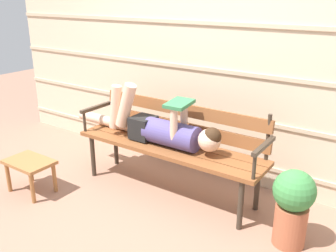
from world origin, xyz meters
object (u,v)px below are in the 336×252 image
(potted_plant, at_px, (293,204))
(reclining_person, at_px, (159,127))
(park_bench, at_px, (172,139))
(footstool, at_px, (30,166))

(potted_plant, bearing_deg, reclining_person, 174.21)
(reclining_person, height_order, potted_plant, reclining_person)
(reclining_person, bearing_deg, potted_plant, -5.79)
(park_bench, relative_size, footstool, 4.07)
(park_bench, distance_m, potted_plant, 1.18)
(park_bench, distance_m, reclining_person, 0.16)
(park_bench, height_order, footstool, park_bench)
(footstool, distance_m, potted_plant, 2.25)
(reclining_person, bearing_deg, park_bench, 33.71)
(reclining_person, distance_m, potted_plant, 1.29)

